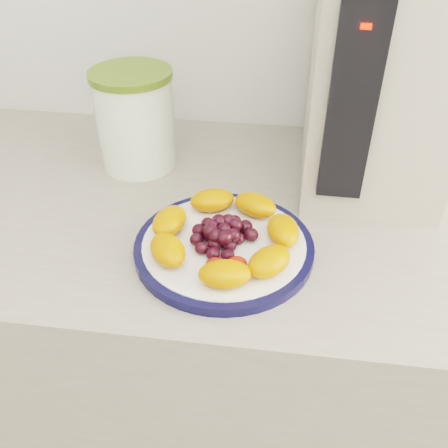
# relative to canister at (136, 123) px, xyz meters

# --- Properties ---
(counter) EXTENTS (3.50, 0.60, 0.90)m
(counter) POSITION_rel_canister_xyz_m (0.26, -0.11, -0.53)
(counter) COLOR #9C9585
(counter) RESTS_ON floor
(cabinet_face) EXTENTS (3.48, 0.58, 0.84)m
(cabinet_face) POSITION_rel_canister_xyz_m (0.26, -0.11, -0.56)
(cabinet_face) COLOR brown
(cabinet_face) RESTS_ON floor
(plate_rim) EXTENTS (0.26, 0.26, 0.01)m
(plate_rim) POSITION_rel_canister_xyz_m (0.19, -0.23, -0.07)
(plate_rim) COLOR #0C0F34
(plate_rim) RESTS_ON counter
(plate_face) EXTENTS (0.24, 0.24, 0.02)m
(plate_face) POSITION_rel_canister_xyz_m (0.19, -0.23, -0.07)
(plate_face) COLOR white
(plate_face) RESTS_ON counter
(canister) EXTENTS (0.14, 0.14, 0.16)m
(canister) POSITION_rel_canister_xyz_m (0.00, 0.00, 0.00)
(canister) COLOR #447119
(canister) RESTS_ON counter
(canister_lid) EXTENTS (0.15, 0.15, 0.01)m
(canister_lid) POSITION_rel_canister_xyz_m (0.00, 0.00, 0.09)
(canister_lid) COLOR #546C21
(canister_lid) RESTS_ON canister
(appliance_body) EXTENTS (0.22, 0.30, 0.38)m
(appliance_body) POSITION_rel_canister_xyz_m (0.41, 0.02, 0.11)
(appliance_body) COLOR #B5AD9A
(appliance_body) RESTS_ON counter
(appliance_panel) EXTENTS (0.06, 0.02, 0.28)m
(appliance_panel) POSITION_rel_canister_xyz_m (0.35, -0.14, 0.11)
(appliance_panel) COLOR black
(appliance_panel) RESTS_ON appliance_body
(appliance_led) EXTENTS (0.01, 0.01, 0.01)m
(appliance_led) POSITION_rel_canister_xyz_m (0.35, -0.15, 0.22)
(appliance_led) COLOR #FF0C05
(appliance_led) RESTS_ON appliance_panel
(fruit_plate) EXTENTS (0.23, 0.23, 0.04)m
(fruit_plate) POSITION_rel_canister_xyz_m (0.19, -0.23, -0.05)
(fruit_plate) COLOR #D96209
(fruit_plate) RESTS_ON plate_face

